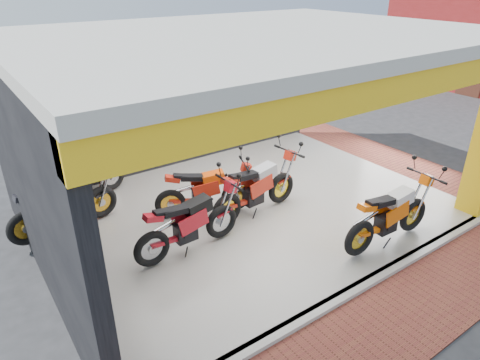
# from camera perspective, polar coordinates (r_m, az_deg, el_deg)

# --- Properties ---
(ground) EXTENTS (80.00, 80.00, 0.00)m
(ground) POSITION_cam_1_polar(r_m,az_deg,el_deg) (7.96, 10.44, -10.05)
(ground) COLOR #2D2D30
(ground) RESTS_ON ground
(showroom_floor) EXTENTS (8.00, 6.00, 0.10)m
(showroom_floor) POSITION_cam_1_polar(r_m,az_deg,el_deg) (9.18, 1.66, -3.93)
(showroom_floor) COLOR silver
(showroom_floor) RESTS_ON ground
(showroom_ceiling) EXTENTS (8.40, 6.40, 0.20)m
(showroom_ceiling) POSITION_cam_1_polar(r_m,az_deg,el_deg) (8.02, 2.00, 18.63)
(showroom_ceiling) COLOR beige
(showroom_ceiling) RESTS_ON corner_column
(back_wall) EXTENTS (8.20, 0.20, 3.50)m
(back_wall) POSITION_cam_1_polar(r_m,az_deg,el_deg) (10.98, -8.12, 10.54)
(back_wall) COLOR black
(back_wall) RESTS_ON ground
(left_wall) EXTENTS (0.20, 6.20, 3.50)m
(left_wall) POSITION_cam_1_polar(r_m,az_deg,el_deg) (7.00, -26.14, -1.12)
(left_wall) COLOR black
(left_wall) RESTS_ON ground
(header_beam_front) EXTENTS (8.40, 0.30, 0.40)m
(header_beam_front) POSITION_cam_1_polar(r_m,az_deg,el_deg) (6.00, 19.87, 11.73)
(header_beam_front) COLOR yellow
(header_beam_front) RESTS_ON corner_column
(header_beam_right) EXTENTS (0.30, 6.40, 0.40)m
(header_beam_right) POSITION_cam_1_polar(r_m,az_deg,el_deg) (10.93, 19.81, 17.59)
(header_beam_right) COLOR yellow
(header_beam_right) RESTS_ON corner_column
(floor_kerb) EXTENTS (8.00, 0.20, 0.10)m
(floor_kerb) POSITION_cam_1_polar(r_m,az_deg,el_deg) (7.42, 16.15, -13.31)
(floor_kerb) COLOR silver
(floor_kerb) RESTS_ON ground
(paver_front) EXTENTS (9.00, 1.40, 0.03)m
(paver_front) POSITION_cam_1_polar(r_m,az_deg,el_deg) (7.13, 21.08, -16.45)
(paver_front) COLOR brown
(paver_front) RESTS_ON ground
(paver_right) EXTENTS (1.40, 7.00, 0.03)m
(paver_right) POSITION_cam_1_polar(r_m,az_deg,el_deg) (12.40, 19.74, 2.56)
(paver_right) COLOR brown
(paver_right) RESTS_ON ground
(moto_hero) EXTENTS (2.28, 0.91, 1.38)m
(moto_hero) POSITION_cam_1_polar(r_m,az_deg,el_deg) (8.66, 22.36, -2.44)
(moto_hero) COLOR #F2610A
(moto_hero) RESTS_ON showroom_floor
(moto_row_a) EXTENTS (2.35, 1.04, 1.40)m
(moto_row_a) POSITION_cam_1_polar(r_m,az_deg,el_deg) (9.05, 5.57, 0.84)
(moto_row_a) COLOR red
(moto_row_a) RESTS_ON showroom_floor
(moto_row_b) EXTENTS (2.23, 0.90, 1.34)m
(moto_row_b) POSITION_cam_1_polar(r_m,az_deg,el_deg) (7.82, -2.55, -3.57)
(moto_row_b) COLOR red
(moto_row_b) RESTS_ON showroom_floor
(moto_row_c) EXTENTS (2.22, 1.49, 1.27)m
(moto_row_c) POSITION_cam_1_polar(r_m,az_deg,el_deg) (8.74, -0.56, -0.45)
(moto_row_c) COLOR red
(moto_row_c) RESTS_ON showroom_floor
(moto_row_d) EXTENTS (2.30, 1.31, 1.33)m
(moto_row_d) POSITION_cam_1_polar(r_m,az_deg,el_deg) (10.01, -16.98, 2.09)
(moto_row_d) COLOR #FF470A
(moto_row_d) RESTS_ON showroom_floor
(moto_row_e) EXTENTS (2.33, 1.10, 1.37)m
(moto_row_e) POSITION_cam_1_polar(r_m,az_deg,el_deg) (8.91, -18.32, -0.96)
(moto_row_e) COLOR black
(moto_row_e) RESTS_ON showroom_floor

